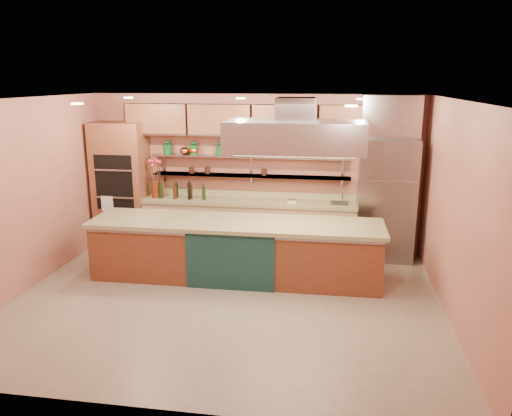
% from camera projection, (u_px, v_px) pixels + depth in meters
% --- Properties ---
extents(floor, '(6.00, 5.00, 0.02)m').
position_uv_depth(floor, '(227.00, 300.00, 7.13)').
color(floor, gray).
rests_on(floor, ground).
extents(ceiling, '(6.00, 5.00, 0.02)m').
position_uv_depth(ceiling, '(224.00, 99.00, 6.42)').
color(ceiling, black).
rests_on(ceiling, wall_back).
extents(wall_back, '(6.00, 0.04, 2.80)m').
position_uv_depth(wall_back, '(254.00, 172.00, 9.17)').
color(wall_back, '#B36754').
rests_on(wall_back, floor).
extents(wall_front, '(6.00, 0.04, 2.80)m').
position_uv_depth(wall_front, '(165.00, 273.00, 4.38)').
color(wall_front, '#B36754').
rests_on(wall_front, floor).
extents(wall_left, '(0.04, 5.00, 2.80)m').
position_uv_depth(wall_left, '(23.00, 197.00, 7.22)').
color(wall_left, '#B36754').
rests_on(wall_left, floor).
extents(wall_right, '(0.04, 5.00, 2.80)m').
position_uv_depth(wall_right, '(456.00, 213.00, 6.33)').
color(wall_right, '#B36754').
rests_on(wall_right, floor).
extents(oven_stack, '(0.95, 0.64, 2.30)m').
position_uv_depth(oven_stack, '(122.00, 184.00, 9.29)').
color(oven_stack, brown).
rests_on(oven_stack, floor).
extents(refrigerator, '(0.95, 0.72, 2.10)m').
position_uv_depth(refrigerator, '(386.00, 199.00, 8.56)').
color(refrigerator, gray).
rests_on(refrigerator, floor).
extents(back_counter, '(3.84, 0.64, 0.93)m').
position_uv_depth(back_counter, '(249.00, 225.00, 9.12)').
color(back_counter, tan).
rests_on(back_counter, floor).
extents(wall_shelf_lower, '(3.60, 0.26, 0.03)m').
position_uv_depth(wall_shelf_lower, '(250.00, 176.00, 9.06)').
color(wall_shelf_lower, '#A8ABAF').
rests_on(wall_shelf_lower, wall_back).
extents(wall_shelf_upper, '(3.60, 0.26, 0.03)m').
position_uv_depth(wall_shelf_upper, '(250.00, 157.00, 8.97)').
color(wall_shelf_upper, '#A8ABAF').
rests_on(wall_shelf_upper, wall_back).
extents(upper_cabinets, '(4.60, 0.36, 0.55)m').
position_uv_depth(upper_cabinets, '(253.00, 120.00, 8.76)').
color(upper_cabinets, brown).
rests_on(upper_cabinets, wall_back).
extents(range_hood, '(2.00, 1.00, 0.45)m').
position_uv_depth(range_hood, '(296.00, 136.00, 7.22)').
color(range_hood, '#A8ABAF').
rests_on(range_hood, ceiling).
extents(ceiling_downlights, '(4.00, 2.80, 0.02)m').
position_uv_depth(ceiling_downlights, '(227.00, 101.00, 6.62)').
color(ceiling_downlights, '#FFE5A5').
rests_on(ceiling_downlights, ceiling).
extents(island, '(4.44, 1.00, 0.93)m').
position_uv_depth(island, '(236.00, 250.00, 7.80)').
color(island, brown).
rests_on(island, floor).
extents(flower_vase, '(0.21, 0.21, 0.31)m').
position_uv_depth(flower_vase, '(156.00, 189.00, 9.18)').
color(flower_vase, '#5C1F0D').
rests_on(flower_vase, back_counter).
extents(oil_bottle_cluster, '(0.97, 0.54, 0.30)m').
position_uv_depth(oil_bottle_cluster, '(183.00, 190.00, 9.10)').
color(oil_bottle_cluster, black).
rests_on(oil_bottle_cluster, back_counter).
extents(kitchen_scale, '(0.15, 0.12, 0.09)m').
position_uv_depth(kitchen_scale, '(293.00, 200.00, 8.83)').
color(kitchen_scale, silver).
rests_on(kitchen_scale, back_counter).
extents(bar_faucet, '(0.04, 0.04, 0.24)m').
position_uv_depth(bar_faucet, '(343.00, 197.00, 8.77)').
color(bar_faucet, silver).
rests_on(bar_faucet, back_counter).
extents(copper_kettle, '(0.22, 0.22, 0.13)m').
position_uv_depth(copper_kettle, '(184.00, 151.00, 9.14)').
color(copper_kettle, '#CD632F').
rests_on(copper_kettle, wall_shelf_upper).
extents(green_canister, '(0.16, 0.16, 0.16)m').
position_uv_depth(green_canister, '(237.00, 151.00, 8.99)').
color(green_canister, '#104C1F').
rests_on(green_canister, wall_shelf_upper).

